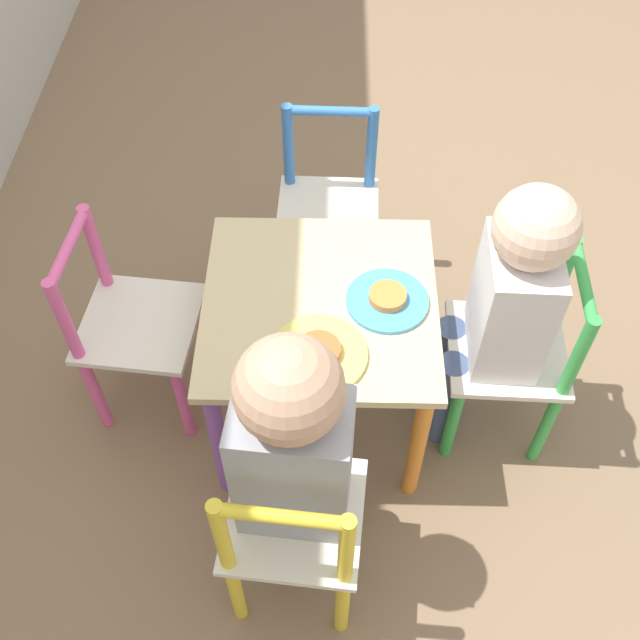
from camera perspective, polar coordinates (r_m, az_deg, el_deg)
name	(u,v)px	position (r m, az deg, el deg)	size (l,w,h in m)	color
ground_plane	(320,408)	(1.91, 0.00, -6.72)	(6.00, 6.00, 0.00)	#7F664C
kids_table	(320,323)	(1.63, 0.00, -0.22)	(0.49, 0.49, 0.42)	beige
chair_yellow	(293,531)	(1.48, -2.08, -15.78)	(0.28, 0.28, 0.53)	silver
chair_green	(515,355)	(1.74, 14.64, -2.63)	(0.27, 0.27, 0.53)	silver
chair_pink	(132,328)	(1.78, -14.16, -0.58)	(0.29, 0.29, 0.53)	silver
chair_blue	(328,212)	(1.99, 0.62, 8.22)	(0.27, 0.27, 0.53)	silver
child_left	(294,450)	(1.31, -1.98, -9.84)	(0.23, 0.21, 0.78)	#4C608E
child_front	(504,301)	(1.58, 13.82, 1.41)	(0.20, 0.22, 0.74)	#4C608E
plate_left	(319,353)	(1.48, -0.11, -2.54)	(0.19, 0.19, 0.03)	#EADB66
plate_front	(387,300)	(1.57, 5.15, 1.56)	(0.17, 0.17, 0.03)	#4C9EE0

